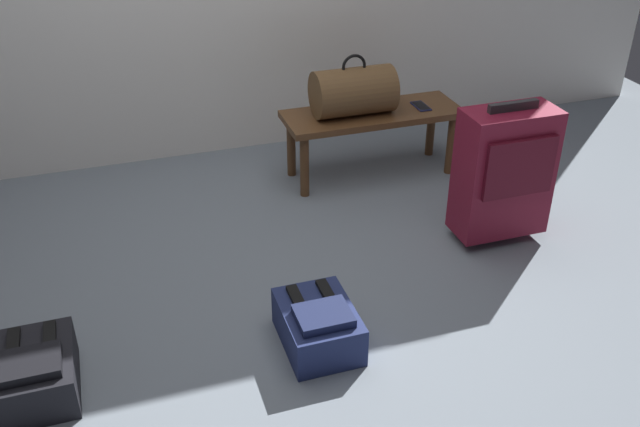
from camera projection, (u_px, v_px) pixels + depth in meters
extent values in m
plane|color=slate|center=(287.00, 293.00, 3.10)|extent=(6.60, 6.60, 0.00)
cube|color=brown|center=(373.00, 114.00, 3.91)|extent=(1.00, 0.36, 0.04)
cylinder|color=brown|center=(305.00, 166.00, 3.78)|extent=(0.05, 0.05, 0.35)
cylinder|color=brown|center=(451.00, 145.00, 4.02)|extent=(0.05, 0.05, 0.35)
cylinder|color=brown|center=(291.00, 147.00, 4.00)|extent=(0.05, 0.05, 0.35)
cylinder|color=brown|center=(431.00, 128.00, 4.23)|extent=(0.05, 0.05, 0.35)
cylinder|color=brown|center=(353.00, 92.00, 3.80)|extent=(0.44, 0.26, 0.26)
torus|color=black|center=(354.00, 67.00, 3.73)|extent=(0.14, 0.02, 0.14)
cube|color=#191E4C|center=(421.00, 106.00, 3.95)|extent=(0.07, 0.14, 0.01)
cube|color=black|center=(421.00, 105.00, 3.95)|extent=(0.06, 0.13, 0.00)
cube|color=maroon|center=(503.00, 172.00, 3.32)|extent=(0.44, 0.22, 0.62)
cube|color=#500E1C|center=(520.00, 168.00, 3.18)|extent=(0.35, 0.02, 0.28)
cube|color=#262628|center=(513.00, 106.00, 3.15)|extent=(0.25, 0.03, 0.04)
cylinder|color=black|center=(459.00, 229.00, 3.51)|extent=(0.02, 0.05, 0.05)
cylinder|color=black|center=(513.00, 220.00, 3.60)|extent=(0.02, 0.05, 0.05)
cube|color=navy|center=(318.00, 326.00, 2.77)|extent=(0.28, 0.38, 0.17)
cube|color=#182045|center=(323.00, 316.00, 2.67)|extent=(0.21, 0.17, 0.04)
cube|color=black|center=(298.00, 300.00, 2.76)|extent=(0.04, 0.19, 0.02)
cube|color=black|center=(328.00, 294.00, 2.80)|extent=(0.04, 0.19, 0.02)
cube|color=black|center=(36.00, 373.00, 2.54)|extent=(0.28, 0.38, 0.17)
cube|color=black|center=(30.00, 364.00, 2.44)|extent=(0.21, 0.17, 0.04)
cube|color=black|center=(13.00, 345.00, 2.53)|extent=(0.04, 0.19, 0.02)
cube|color=black|center=(50.00, 338.00, 2.57)|extent=(0.04, 0.19, 0.02)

